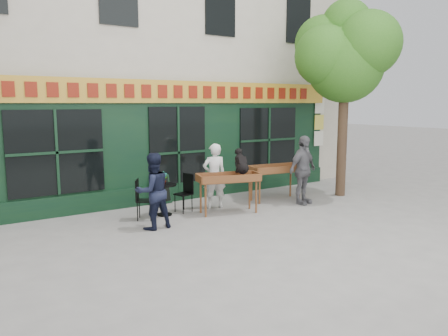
{
  "coord_description": "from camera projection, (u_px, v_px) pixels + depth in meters",
  "views": [
    {
      "loc": [
        -5.55,
        -8.33,
        2.7
      ],
      "look_at": [
        0.31,
        0.5,
        1.12
      ],
      "focal_mm": 35.0,
      "sensor_mm": 36.0,
      "label": 1
    }
  ],
  "objects": [
    {
      "name": "man_right",
      "position": [
        303.0,
        170.0,
        11.68
      ],
      "size": [
        1.15,
        0.67,
        1.85
      ],
      "primitive_type": "imported",
      "rotation": [
        0.0,
        0.0,
        0.22
      ],
      "color": "#5F5E63",
      "rests_on": "ground"
    },
    {
      "name": "chalkboard",
      "position": [
        162.0,
        189.0,
        11.72
      ],
      "size": [
        0.58,
        0.25,
        0.79
      ],
      "rotation": [
        0.0,
        0.0,
        0.1
      ],
      "color": "black",
      "rests_on": "ground"
    },
    {
      "name": "dog",
      "position": [
        241.0,
        161.0,
        10.79
      ],
      "size": [
        0.48,
        0.67,
        0.6
      ],
      "primitive_type": null,
      "rotation": [
        0.0,
        0.0,
        -0.26
      ],
      "color": "black",
      "rests_on": "book_cart_center"
    },
    {
      "name": "man_left",
      "position": [
        153.0,
        191.0,
        9.35
      ],
      "size": [
        0.84,
        0.68,
        1.65
      ],
      "primitive_type": "imported",
      "rotation": [
        0.0,
        0.0,
        3.21
      ],
      "color": "black",
      "rests_on": "ground"
    },
    {
      "name": "building",
      "position": [
        125.0,
        34.0,
        14.48
      ],
      "size": [
        14.0,
        7.26,
        10.0
      ],
      "color": "beige",
      "rests_on": "ground"
    },
    {
      "name": "street_tree",
      "position": [
        345.0,
        53.0,
        12.36
      ],
      "size": [
        3.05,
        2.9,
        5.6
      ],
      "color": "#382619",
      "rests_on": "ground"
    },
    {
      "name": "book_cart_right",
      "position": [
        276.0,
        171.0,
        12.15
      ],
      "size": [
        1.57,
        0.81,
        0.99
      ],
      "rotation": [
        0.0,
        0.0,
        -0.13
      ],
      "color": "brown",
      "rests_on": "ground"
    },
    {
      "name": "woman",
      "position": [
        214.0,
        176.0,
        11.24
      ],
      "size": [
        0.69,
        0.55,
        1.68
      ],
      "primitive_type": "imported",
      "rotation": [
        0.0,
        0.0,
        2.88
      ],
      "color": "white",
      "rests_on": "ground"
    },
    {
      "name": "book_cart_center",
      "position": [
        228.0,
        180.0,
        10.71
      ],
      "size": [
        1.61,
        0.99,
        0.99
      ],
      "rotation": [
        0.0,
        0.0,
        -0.26
      ],
      "color": "brown",
      "rests_on": "ground"
    },
    {
      "name": "bistro_chair_right",
      "position": [
        186.0,
        189.0,
        10.92
      ],
      "size": [
        0.44,
        0.44,
        0.95
      ],
      "rotation": [
        0.0,
        0.0,
        -1.33
      ],
      "color": "black",
      "rests_on": "ground"
    },
    {
      "name": "potted_plant",
      "position": [
        164.0,
        178.0,
        10.46
      ],
      "size": [
        0.19,
        0.15,
        0.31
      ],
      "primitive_type": "imported",
      "rotation": [
        0.0,
        0.0,
        -0.28
      ],
      "color": "gray",
      "rests_on": "bistro_table"
    },
    {
      "name": "bistro_chair_left",
      "position": [
        141.0,
        196.0,
        10.12
      ],
      "size": [
        0.5,
        0.5,
        0.95
      ],
      "rotation": [
        0.0,
        0.0,
        1.03
      ],
      "color": "black",
      "rests_on": "ground"
    },
    {
      "name": "bistro_table",
      "position": [
        164.0,
        193.0,
        10.51
      ],
      "size": [
        0.6,
        0.6,
        0.76
      ],
      "color": "black",
      "rests_on": "ground"
    },
    {
      "name": "ground",
      "position": [
        225.0,
        218.0,
        10.3
      ],
      "size": [
        80.0,
        80.0,
        0.0
      ],
      "primitive_type": "plane",
      "color": "slate",
      "rests_on": "ground"
    }
  ]
}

